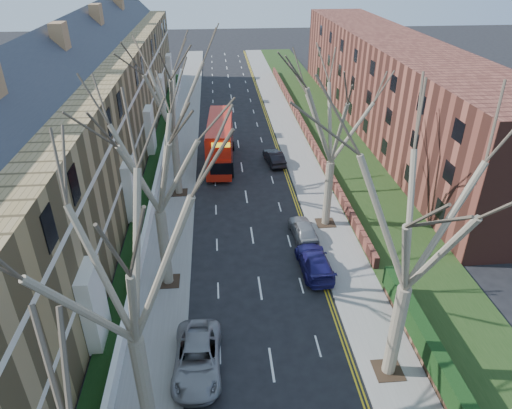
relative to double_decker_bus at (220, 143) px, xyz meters
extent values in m
cube|color=slate|center=(-4.03, 4.73, -2.00)|extent=(3.00, 102.00, 0.12)
cube|color=slate|center=(7.97, 4.73, -2.00)|extent=(3.00, 102.00, 0.12)
cube|color=olive|center=(-11.83, -3.27, 2.94)|extent=(9.00, 78.00, 10.00)
cube|color=#2F3039|center=(-11.83, -3.27, 8.94)|extent=(4.67, 78.00, 4.67)
cube|color=white|center=(-7.38, -3.27, 1.44)|extent=(0.12, 78.00, 0.35)
cube|color=white|center=(-7.38, -3.27, 4.94)|extent=(0.12, 78.00, 0.35)
cube|color=brown|center=(19.47, 8.73, 2.94)|extent=(8.00, 54.00, 10.00)
cube|color=brown|center=(9.67, 8.73, -1.49)|extent=(0.35, 54.00, 0.90)
cube|color=white|center=(-5.68, -3.27, -1.44)|extent=(0.30, 78.00, 1.00)
cube|color=#1C3212|center=(12.47, 4.73, -1.91)|extent=(6.00, 102.00, 0.06)
cylinder|color=#726451|center=(-3.73, -28.27, 0.68)|extent=(0.64, 0.64, 5.25)
cylinder|color=#726451|center=(-3.73, -18.27, 0.59)|extent=(0.64, 0.64, 5.07)
cube|color=#2D2116|center=(-3.73, -18.27, -1.93)|extent=(1.40, 1.40, 0.05)
cylinder|color=#726451|center=(-3.73, -6.27, 0.68)|extent=(0.60, 0.60, 5.25)
cube|color=#2D2116|center=(-3.73, -6.27, -1.93)|extent=(1.40, 1.40, 0.05)
cylinder|color=#726451|center=(7.67, -26.27, 0.68)|extent=(0.64, 0.64, 5.25)
cube|color=#2D2116|center=(7.67, -26.27, -1.93)|extent=(1.40, 1.40, 0.05)
cylinder|color=#726451|center=(7.67, -12.27, 0.59)|extent=(0.60, 0.60, 5.07)
cube|color=#2D2116|center=(7.67, -12.27, -1.93)|extent=(1.40, 1.40, 0.05)
cube|color=#B21A0C|center=(0.00, 0.00, -0.72)|extent=(2.83, 10.11, 2.00)
cube|color=#B21A0C|center=(0.00, 0.00, 1.19)|extent=(2.80, 9.61, 1.82)
cube|color=black|center=(0.00, 0.00, -0.31)|extent=(2.81, 9.31, 0.82)
cube|color=black|center=(0.00, 0.00, 1.28)|extent=(2.80, 9.11, 0.82)
imported|color=gray|center=(-1.73, -25.16, -1.36)|extent=(2.46, 5.11, 1.40)
imported|color=navy|center=(5.67, -17.77, -1.39)|extent=(2.10, 4.75, 1.36)
imported|color=gray|center=(5.66, -13.84, -1.40)|extent=(1.89, 4.04, 1.34)
imported|color=black|center=(5.18, -0.70, -1.40)|extent=(1.94, 4.16, 1.32)
camera|label=1|loc=(-0.28, -41.29, 16.37)|focal=32.00mm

